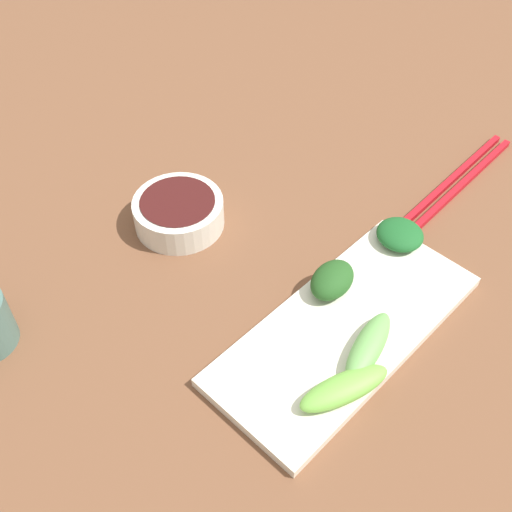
{
  "coord_description": "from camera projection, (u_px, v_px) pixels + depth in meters",
  "views": [
    {
      "loc": [
        0.31,
        -0.32,
        0.56
      ],
      "look_at": [
        -0.02,
        0.02,
        0.05
      ],
      "focal_mm": 44.13,
      "sensor_mm": 36.0,
      "label": 1
    }
  ],
  "objects": [
    {
      "name": "broccoli_stalk_3",
      "position": [
        344.0,
        388.0,
        0.59
      ],
      "size": [
        0.06,
        0.1,
        0.02
      ],
      "primitive_type": "ellipsoid",
      "rotation": [
        0.0,
        0.0,
        -0.34
      ],
      "color": "#6FB643",
      "rests_on": "serving_plate"
    },
    {
      "name": "tabletop",
      "position": [
        255.0,
        296.0,
        0.71
      ],
      "size": [
        2.1,
        2.1,
        0.02
      ],
      "primitive_type": "cube",
      "color": "brown",
      "rests_on": "ground"
    },
    {
      "name": "broccoli_stalk_0",
      "position": [
        368.0,
        346.0,
        0.62
      ],
      "size": [
        0.05,
        0.1,
        0.02
      ],
      "primitive_type": "ellipsoid",
      "rotation": [
        0.0,
        0.0,
        0.25
      ],
      "color": "#68A953",
      "rests_on": "serving_plate"
    },
    {
      "name": "sauce_bowl",
      "position": [
        179.0,
        212.0,
        0.76
      ],
      "size": [
        0.11,
        0.11,
        0.04
      ],
      "color": "silver",
      "rests_on": "tabletop"
    },
    {
      "name": "broccoli_leafy_1",
      "position": [
        332.0,
        280.0,
        0.68
      ],
      "size": [
        0.05,
        0.07,
        0.03
      ],
      "primitive_type": "ellipsoid",
      "rotation": [
        0.0,
        0.0,
        0.15
      ],
      "color": "#22511E",
      "rests_on": "serving_plate"
    },
    {
      "name": "broccoli_leafy_2",
      "position": [
        400.0,
        234.0,
        0.73
      ],
      "size": [
        0.06,
        0.06,
        0.02
      ],
      "primitive_type": "ellipsoid",
      "rotation": [
        0.0,
        0.0,
        -0.13
      ],
      "color": "#1A5925",
      "rests_on": "serving_plate"
    },
    {
      "name": "serving_plate",
      "position": [
        345.0,
        329.0,
        0.66
      ],
      "size": [
        0.13,
        0.31,
        0.01
      ],
      "primitive_type": "cube",
      "color": "silver",
      "rests_on": "tabletop"
    },
    {
      "name": "chopsticks",
      "position": [
        459.0,
        180.0,
        0.82
      ],
      "size": [
        0.03,
        0.23,
        0.01
      ],
      "rotation": [
        0.0,
        0.0,
        0.02
      ],
      "color": "#B4141E",
      "rests_on": "tabletop"
    }
  ]
}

